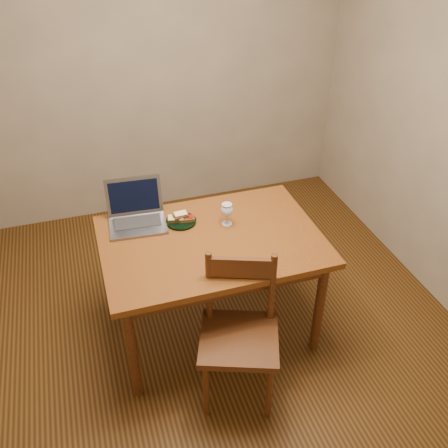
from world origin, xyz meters
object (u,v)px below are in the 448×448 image
object	(u,v)px
chair	(239,329)
laptop	(136,211)
table	(211,250)
plate	(181,221)
milk_glass	(227,214)

from	to	relation	value
chair	laptop	world-z (taller)	laptop
table	laptop	world-z (taller)	laptop
plate	laptop	size ratio (longest dim) A/B	0.52
table	milk_glass	bearing A→B (deg)	40.60
chair	plate	xyz separation A→B (m)	(-0.13, 0.73, 0.26)
table	plate	xyz separation A→B (m)	(-0.13, 0.22, 0.09)
plate	milk_glass	size ratio (longest dim) A/B	1.28
table	laptop	distance (m)	0.53
table	laptop	size ratio (longest dim) A/B	3.54
plate	milk_glass	distance (m)	0.29
chair	plate	distance (m)	0.78
chair	milk_glass	bearing A→B (deg)	98.83
table	laptop	xyz separation A→B (m)	(-0.39, 0.32, 0.15)
table	plate	distance (m)	0.27
plate	laptop	bearing A→B (deg)	157.35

